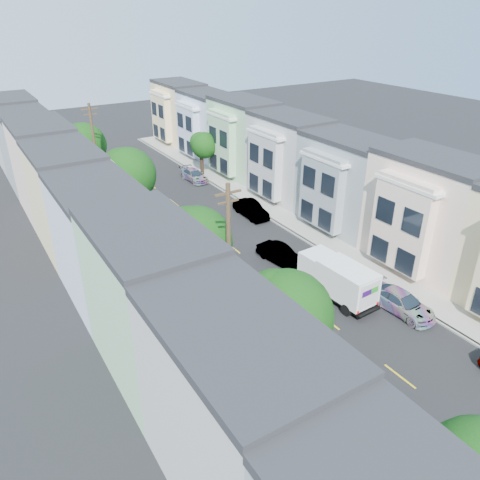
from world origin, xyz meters
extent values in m
plane|color=black|center=(0.00, 0.00, 0.00)|extent=(160.00, 160.00, 0.00)
cube|color=black|center=(0.00, 15.00, 0.01)|extent=(12.00, 70.00, 0.02)
cube|color=gray|center=(-6.05, 15.00, 0.07)|extent=(0.30, 70.00, 0.15)
cube|color=gray|center=(6.05, 15.00, 0.07)|extent=(0.30, 70.00, 0.15)
cube|color=gray|center=(-7.35, 15.00, 0.07)|extent=(2.60, 70.00, 0.15)
cube|color=gray|center=(7.35, 15.00, 0.07)|extent=(2.60, 70.00, 0.15)
cube|color=gold|center=(0.00, 15.00, 0.00)|extent=(0.12, 70.00, 0.01)
cube|color=#919BA0|center=(-11.15, 15.00, 0.00)|extent=(5.00, 70.00, 8.50)
cube|color=#919BA0|center=(11.15, 15.00, 0.00)|extent=(5.00, 70.00, 8.50)
cylinder|color=black|center=(-6.60, -3.37, 1.63)|extent=(0.44, 0.44, 3.27)
sphere|color=#1B4C14|center=(-6.30, -3.37, 4.91)|extent=(4.70, 4.70, 4.70)
cylinder|color=black|center=(-6.60, 6.23, 1.59)|extent=(0.44, 0.44, 3.19)
sphere|color=#1B4C14|center=(-6.30, 6.23, 4.83)|extent=(4.70, 4.70, 4.70)
cylinder|color=black|center=(-6.60, 18.78, 2.01)|extent=(0.44, 0.44, 4.02)
sphere|color=#1B4C14|center=(-6.30, 18.78, 5.67)|extent=(4.70, 4.70, 4.70)
cylinder|color=black|center=(-6.60, 32.61, 1.69)|extent=(0.44, 0.44, 3.38)
sphere|color=#1B4C14|center=(-6.30, 32.61, 5.03)|extent=(4.70, 4.70, 4.70)
cylinder|color=black|center=(6.60, 30.18, 1.27)|extent=(0.44, 0.44, 2.53)
sphere|color=#1B4C14|center=(6.90, 30.18, 3.62)|extent=(3.10, 3.10, 3.10)
cylinder|color=#42301E|center=(-6.30, 2.00, 5.00)|extent=(0.26, 0.26, 10.00)
cube|color=#42301E|center=(-6.30, 2.00, 9.60)|extent=(1.60, 0.12, 0.12)
cylinder|color=#42301E|center=(-6.30, 28.00, 5.00)|extent=(0.26, 0.26, 10.00)
cube|color=#42301E|center=(-6.30, 28.00, 9.60)|extent=(1.60, 0.12, 0.12)
cube|color=white|center=(2.36, 1.00, 1.72)|extent=(2.22, 3.97, 2.17)
cube|color=white|center=(2.36, 3.91, 1.64)|extent=(2.22, 1.85, 2.00)
cube|color=black|center=(2.36, 1.83, 0.53)|extent=(2.04, 5.70, 0.22)
cube|color=#2D0A51|center=(2.04, -0.99, 1.98)|extent=(0.83, 0.04, 0.41)
cube|color=#198C1E|center=(2.78, -0.99, 1.98)|extent=(0.65, 0.04, 0.41)
cylinder|color=black|center=(1.36, -0.09, 0.42)|extent=(0.26, 0.83, 0.83)
cylinder|color=black|center=(3.36, -0.09, 0.42)|extent=(0.26, 0.83, 0.83)
cylinder|color=black|center=(1.36, 3.63, 0.42)|extent=(0.26, 0.83, 0.83)
cylinder|color=black|center=(3.36, 3.63, 0.42)|extent=(0.26, 0.83, 0.83)
imported|color=black|center=(1.95, 7.96, 0.70)|extent=(2.08, 4.37, 1.40)
imported|color=black|center=(-4.90, -6.73, 0.71)|extent=(1.64, 4.31, 1.42)
imported|color=#95989B|center=(-4.90, -0.61, 0.67)|extent=(2.43, 4.92, 1.34)
imported|color=#370C03|center=(-4.90, 12.60, 0.77)|extent=(1.82, 4.72, 1.53)
imported|color=silver|center=(4.90, -1.75, 0.70)|extent=(2.14, 4.72, 1.39)
imported|color=black|center=(4.90, 16.81, 0.75)|extent=(1.67, 4.50, 1.49)
imported|color=#060B34|center=(4.90, 28.97, 0.65)|extent=(1.99, 4.38, 1.29)
camera|label=1|loc=(-18.04, -18.10, 18.63)|focal=35.00mm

